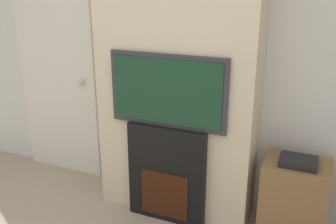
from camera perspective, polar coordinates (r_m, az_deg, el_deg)
name	(u,v)px	position (r m, az deg, el deg)	size (l,w,h in m)	color
wall_back	(189,45)	(3.09, 3.23, 10.09)	(6.00, 0.06, 2.70)	silver
chimney_breast	(178,50)	(2.88, 1.61, 9.43)	(1.26, 0.40, 2.70)	beige
fireplace	(168,173)	(3.01, -0.01, -9.31)	(0.64, 0.15, 0.80)	black
television	(168,91)	(2.75, -0.03, 3.24)	(0.92, 0.07, 0.55)	#2D2D33
media_stand	(294,199)	(2.99, 18.63, -12.46)	(0.47, 0.36, 0.67)	brown
entry_door	(58,75)	(3.77, -16.48, 5.49)	(0.86, 0.09, 1.99)	silver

